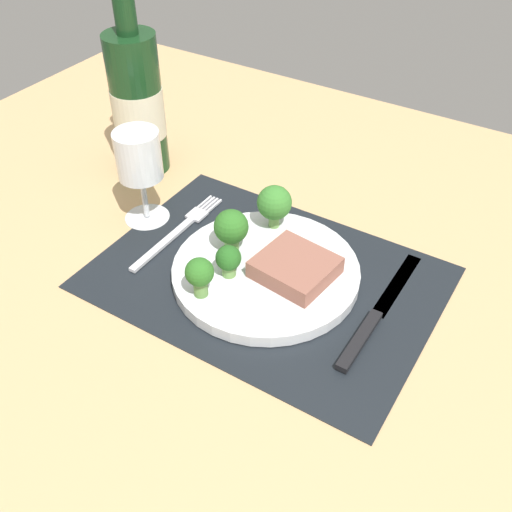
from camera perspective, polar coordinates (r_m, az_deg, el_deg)
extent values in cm
cube|color=tan|center=(78.13, 0.92, -2.93)|extent=(140.00, 110.00, 3.00)
cube|color=black|center=(77.00, 0.94, -2.04)|extent=(42.85, 30.76, 0.30)
cylinder|color=silver|center=(76.36, 0.94, -1.51)|extent=(23.95, 23.95, 1.60)
cube|color=#8C5647|center=(74.18, 3.75, -1.08)|extent=(10.02, 9.47, 2.35)
cylinder|color=#5B8942|center=(71.80, -5.30, -3.03)|extent=(1.74, 1.74, 2.10)
sphere|color=#2D6B23|center=(70.08, -5.42, -1.53)|extent=(3.49, 3.49, 3.49)
cylinder|color=#5B8942|center=(78.16, -2.33, 1.21)|extent=(1.90, 1.90, 1.71)
sphere|color=#2D6B23|center=(76.43, -2.39, 2.82)|extent=(4.51, 4.51, 4.51)
cylinder|color=#6B994C|center=(74.40, -2.61, -1.38)|extent=(1.76, 1.76, 1.38)
sphere|color=#235B1E|center=(73.04, -2.65, -0.18)|extent=(3.22, 3.22, 3.22)
cylinder|color=#6B994C|center=(81.89, 1.73, 3.42)|extent=(1.46, 1.46, 1.90)
sphere|color=#387A2D|center=(80.14, 1.77, 5.12)|extent=(4.74, 4.74, 4.74)
cube|color=silver|center=(82.48, -8.85, 1.16)|extent=(1.00, 13.00, 0.50)
cube|color=silver|center=(87.15, -5.66, 3.93)|extent=(2.40, 2.60, 0.40)
cube|color=silver|center=(89.57, -4.95, 5.12)|extent=(0.30, 3.60, 0.35)
cube|color=silver|center=(89.27, -4.64, 5.01)|extent=(0.30, 3.60, 0.35)
cube|color=silver|center=(88.97, -4.32, 4.89)|extent=(0.30, 3.60, 0.35)
cube|color=silver|center=(88.68, -4.01, 4.77)|extent=(0.30, 3.60, 0.35)
cube|color=black|center=(69.78, 9.86, -7.89)|extent=(1.40, 10.00, 0.80)
cube|color=silver|center=(77.85, 13.31, -2.52)|extent=(1.80, 13.00, 0.30)
cylinder|color=#143819|center=(95.01, -11.22, 13.92)|extent=(7.76, 7.76, 21.63)
cylinder|color=beige|center=(95.49, -11.13, 13.34)|extent=(7.91, 7.91, 7.57)
cylinder|color=#143819|center=(89.65, -12.48, 22.20)|extent=(3.10, 3.10, 7.36)
cylinder|color=silver|center=(88.36, -10.32, 3.71)|extent=(6.45, 6.45, 0.40)
cylinder|color=silver|center=(86.31, -10.60, 5.61)|extent=(0.80, 0.80, 6.75)
cylinder|color=silver|center=(82.71, -11.17, 9.43)|extent=(6.23, 6.23, 6.74)
cylinder|color=tan|center=(83.70, -11.00, 8.30)|extent=(5.48, 5.48, 2.88)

